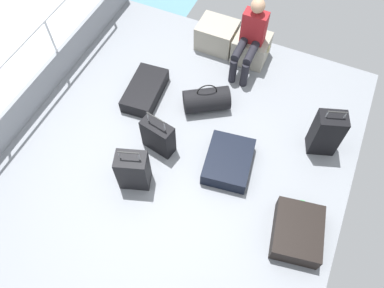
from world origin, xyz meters
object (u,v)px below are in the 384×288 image
object	(u,v)px
suitcase_2	(326,133)
duffel_bag	(207,100)
suitcase_1	(133,170)
suitcase_4	(158,137)
passenger_seated	(250,37)
suitcase_0	(297,232)
suitcase_5	(145,90)
suitcase_3	(228,161)
cargo_crate_0	(217,35)
cargo_crate_1	(251,48)

from	to	relation	value
suitcase_2	duffel_bag	world-z (taller)	suitcase_2
suitcase_1	duffel_bag	world-z (taller)	suitcase_1
suitcase_4	passenger_seated	bearing A→B (deg)	73.31
suitcase_0	suitcase_5	size ratio (longest dim) A/B	0.90
passenger_seated	suitcase_5	xyz separation A→B (m)	(-1.14, -1.14, -0.49)
suitcase_1	suitcase_3	world-z (taller)	suitcase_1
cargo_crate_0	suitcase_4	bearing A→B (deg)	-89.26
suitcase_5	suitcase_2	bearing A→B (deg)	3.44
passenger_seated	suitcase_4	bearing A→B (deg)	-106.69
cargo_crate_1	suitcase_4	xyz separation A→B (m)	(-0.56, -2.04, 0.05)
suitcase_2	suitcase_3	distance (m)	1.29
suitcase_2	passenger_seated	bearing A→B (deg)	144.70
cargo_crate_1	suitcase_4	world-z (taller)	suitcase_4
passenger_seated	suitcase_5	distance (m)	1.69
suitcase_2	duffel_bag	bearing A→B (deg)	179.80
suitcase_5	passenger_seated	bearing A→B (deg)	45.03
cargo_crate_1	suitcase_2	bearing A→B (deg)	-40.08
passenger_seated	suitcase_5	world-z (taller)	passenger_seated
cargo_crate_1	suitcase_1	bearing A→B (deg)	-102.96
duffel_bag	suitcase_3	bearing A→B (deg)	-50.57
cargo_crate_0	suitcase_5	world-z (taller)	cargo_crate_0
passenger_seated	suitcase_2	xyz separation A→B (m)	(1.40, -0.99, -0.25)
duffel_bag	suitcase_1	bearing A→B (deg)	-103.82
passenger_seated	suitcase_0	size ratio (longest dim) A/B	1.45
suitcase_2	suitcase_1	bearing A→B (deg)	-144.18
suitcase_0	suitcase_3	world-z (taller)	suitcase_0
cargo_crate_0	suitcase_0	distance (m)	3.25
suitcase_3	cargo_crate_1	bearing A→B (deg)	101.22
cargo_crate_1	suitcase_4	bearing A→B (deg)	-105.24
suitcase_3	cargo_crate_0	bearing A→B (deg)	115.98
cargo_crate_0	suitcase_4	xyz separation A→B (m)	(0.03, -2.09, 0.05)
passenger_seated	duffel_bag	xyz separation A→B (m)	(-0.25, -0.98, -0.42)
suitcase_0	suitcase_5	distance (m)	2.83
cargo_crate_0	suitcase_3	bearing A→B (deg)	-64.02
suitcase_2	suitcase_4	bearing A→B (deg)	-156.06
suitcase_1	suitcase_5	world-z (taller)	suitcase_1
cargo_crate_1	passenger_seated	bearing A→B (deg)	-90.00
cargo_crate_0	suitcase_1	bearing A→B (deg)	-90.40
suitcase_4	duffel_bag	bearing A→B (deg)	70.42
duffel_bag	suitcase_4	bearing A→B (deg)	-109.58
passenger_seated	cargo_crate_1	bearing A→B (deg)	90.00
cargo_crate_0	cargo_crate_1	size ratio (longest dim) A/B	1.14
suitcase_3	duffel_bag	bearing A→B (deg)	129.43
duffel_bag	passenger_seated	bearing A→B (deg)	75.96
suitcase_5	duffel_bag	bearing A→B (deg)	10.04
cargo_crate_1	suitcase_3	distance (m)	1.98
cargo_crate_0	suitcase_2	bearing A→B (deg)	-31.74
suitcase_1	suitcase_3	bearing A→B (deg)	34.68
passenger_seated	suitcase_0	xyz separation A→B (m)	(1.44, -2.30, -0.47)
suitcase_1	suitcase_2	distance (m)	2.47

